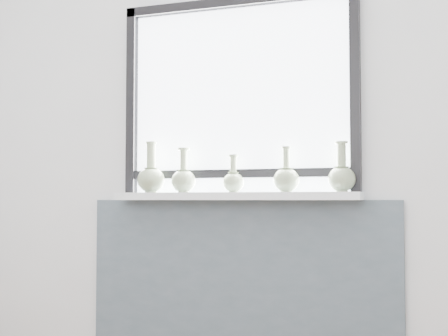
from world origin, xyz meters
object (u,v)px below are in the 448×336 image
(vase_b, at_px, (183,179))
(windowsill, at_px, (234,196))
(vase_d, at_px, (286,178))
(vase_e, at_px, (342,176))
(vase_c, at_px, (233,180))
(vase_a, at_px, (151,177))

(vase_b, bearing_deg, windowsill, 0.97)
(vase_d, bearing_deg, vase_e, 0.46)
(vase_b, relative_size, vase_d, 1.03)
(vase_c, distance_m, vase_e, 0.57)
(vase_b, bearing_deg, vase_c, 2.80)
(vase_a, distance_m, vase_d, 0.75)
(windowsill, relative_size, vase_d, 5.66)
(vase_a, distance_m, vase_e, 1.03)
(vase_d, relative_size, vase_e, 0.93)
(vase_d, height_order, vase_e, vase_e)
(vase_d, bearing_deg, vase_c, 178.57)
(vase_b, xyz_separation_m, vase_e, (0.85, 0.01, 0.00))
(vase_e, bearing_deg, vase_a, -178.39)
(windowsill, distance_m, vase_a, 0.48)
(vase_a, distance_m, vase_c, 0.46)
(vase_b, bearing_deg, vase_e, 0.59)
(vase_b, distance_m, vase_e, 0.85)
(vase_c, bearing_deg, vase_e, -0.50)
(vase_a, distance_m, vase_b, 0.18)
(vase_e, bearing_deg, windowsill, -179.60)
(vase_a, relative_size, vase_b, 1.16)
(vase_b, distance_m, vase_d, 0.56)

